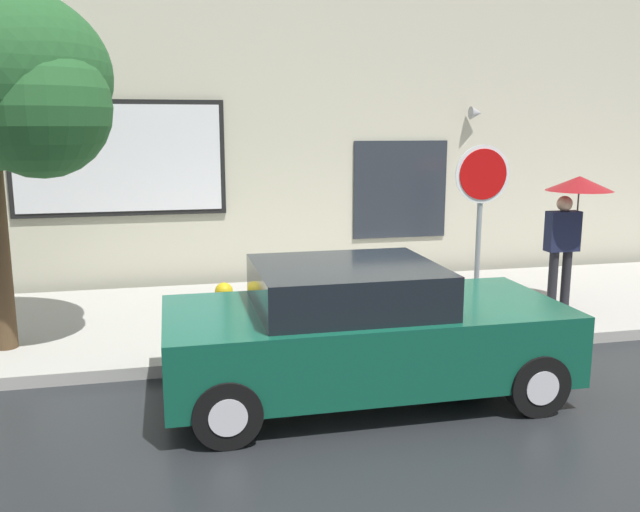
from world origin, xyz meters
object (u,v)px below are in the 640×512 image
object	(u,v)px
fire_hydrant	(224,313)
pedestrian_with_umbrella	(573,204)
parked_car	(362,331)
stop_sign	(481,201)

from	to	relation	value
fire_hydrant	pedestrian_with_umbrella	distance (m)	5.45
parked_car	pedestrian_with_umbrella	distance (m)	4.73
parked_car	stop_sign	xyz separation A→B (m)	(2.06, 1.51, 1.18)
fire_hydrant	stop_sign	xyz separation A→B (m)	(3.36, -0.24, 1.38)
pedestrian_with_umbrella	stop_sign	bearing A→B (deg)	-156.45
fire_hydrant	stop_sign	bearing A→B (deg)	-4.14
fire_hydrant	pedestrian_with_umbrella	size ratio (longest dim) A/B	0.39
parked_car	fire_hydrant	xyz separation A→B (m)	(-1.31, 1.75, -0.19)
fire_hydrant	stop_sign	distance (m)	3.64
parked_car	stop_sign	distance (m)	2.81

